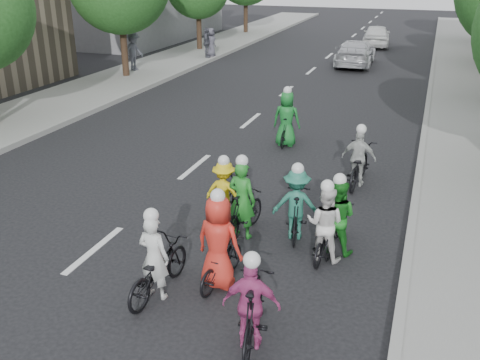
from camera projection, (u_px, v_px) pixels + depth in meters
The scene contains 19 objects.
ground at pixel (94, 250), 10.91m from camera, with size 120.00×120.00×0.00m, color black.
sidewalk_left at pixel (68, 101), 22.07m from camera, with size 4.00×80.00×0.15m, color gray.
curb_left at pixel (108, 104), 21.46m from camera, with size 0.18×80.00×0.18m, color #999993.
curb_right at pixel (424, 135), 17.68m from camera, with size 0.18×80.00×0.18m, color #999993.
cyclist_0 at pixel (157, 266), 9.28m from camera, with size 0.79×1.87×1.70m.
cyclist_1 at pixel (337, 222), 10.67m from camera, with size 0.80×1.65×1.70m.
cyclist_2 at pixel (225, 196), 11.96m from camera, with size 0.97×1.90×1.57m.
cyclist_3 at pixel (253, 309), 8.04m from camera, with size 0.93×1.92×1.65m.
cyclist_4 at pixel (220, 251), 9.52m from camera, with size 0.92×1.58×1.90m.
cyclist_5 at pixel (243, 208), 11.28m from camera, with size 0.74×1.69×1.84m.
cyclist_6 at pixel (325, 230), 10.44m from camera, with size 0.78×1.55×1.68m.
cyclist_7 at pixel (297, 208), 11.22m from camera, with size 1.08×1.75×1.69m.
cyclist_8 at pixel (359, 163), 13.87m from camera, with size 0.91×2.00×1.66m.
cyclist_9 at pixel (287, 123), 16.79m from camera, with size 0.87×1.58×1.90m.
follow_car_lead at pixel (356, 53), 29.45m from camera, with size 1.94×4.76×1.38m, color silver.
follow_car_trail at pixel (376, 35), 35.86m from camera, with size 1.71×4.24×1.45m, color silver.
spectator_0 at pixel (134, 51), 27.33m from camera, with size 1.24×0.71×1.92m, color #4D4E59.
spectator_1 at pixel (207, 43), 30.92m from camera, with size 0.98×0.41×1.68m, color #4C4E59.
spectator_2 at pixel (211, 42), 31.37m from camera, with size 0.79×0.51×1.61m, color #555361.
Camera 1 is at (6.02, -7.96, 5.50)m, focal length 40.00 mm.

